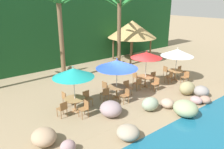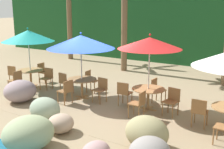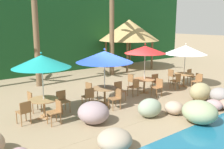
{
  "view_description": "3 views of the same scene",
  "coord_description": "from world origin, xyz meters",
  "px_view_note": "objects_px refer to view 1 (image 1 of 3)",
  "views": [
    {
      "loc": [
        -8.7,
        -9.67,
        5.77
      ],
      "look_at": [
        -0.68,
        0.57,
        1.3
      ],
      "focal_mm": 35.55,
      "sensor_mm": 36.0,
      "label": 1
    },
    {
      "loc": [
        5.79,
        -8.45,
        3.46
      ],
      "look_at": [
        0.36,
        0.17,
        1.01
      ],
      "focal_mm": 46.95,
      "sensor_mm": 36.0,
      "label": 2
    },
    {
      "loc": [
        -7.28,
        -8.85,
        3.6
      ],
      "look_at": [
        -0.49,
        -0.18,
        1.31
      ],
      "focal_mm": 40.61,
      "sensor_mm": 36.0,
      "label": 3
    }
  ],
  "objects_px": {
    "dining_table_blue": "(117,88)",
    "umbrella_red": "(146,55)",
    "chair_teal_left": "(63,108)",
    "umbrella_white": "(177,52)",
    "chair_blue_left": "(105,93)",
    "chair_red_right": "(156,83)",
    "chair_red_seaward": "(154,77)",
    "dining_table_red": "(145,78)",
    "palm_tree_third": "(119,22)",
    "palapa_hut": "(132,29)",
    "chair_white_left": "(169,76)",
    "chair_teal_right": "(85,108)",
    "umbrella_teal": "(73,73)",
    "chair_blue_right": "(126,95)",
    "palm_tree_second": "(60,23)",
    "chair_blue_seaward": "(127,87)",
    "chair_red_left": "(138,83)",
    "chair_teal_inland": "(66,98)",
    "chair_teal_seaward": "(87,97)",
    "dining_table_teal": "(75,101)",
    "chair_white_right": "(186,76)",
    "chair_blue_inland": "(106,87)",
    "chair_white_inland": "(166,71)",
    "umbrella_blue": "(117,64)",
    "dining_table_white": "(175,72)",
    "chair_white_seaward": "(181,71)",
    "chair_red_inland": "(136,77)"
  },
  "relations": [
    {
      "from": "chair_white_inland",
      "to": "umbrella_white",
      "type": "bearing_deg",
      "value": -91.36
    },
    {
      "from": "dining_table_blue",
      "to": "chair_white_seaward",
      "type": "xyz_separation_m",
      "value": [
        6.22,
        -0.13,
        -0.1
      ]
    },
    {
      "from": "chair_red_inland",
      "to": "chair_white_right",
      "type": "distance_m",
      "value": 3.56
    },
    {
      "from": "dining_table_blue",
      "to": "palm_tree_second",
      "type": "xyz_separation_m",
      "value": [
        -1.04,
        4.95,
        3.52
      ]
    },
    {
      "from": "chair_blue_seaward",
      "to": "chair_blue_right",
      "type": "relative_size",
      "value": 1.0
    },
    {
      "from": "chair_white_left",
      "to": "palm_tree_second",
      "type": "bearing_deg",
      "value": 136.14
    },
    {
      "from": "chair_red_left",
      "to": "palm_tree_second",
      "type": "distance_m",
      "value": 6.75
    },
    {
      "from": "dining_table_teal",
      "to": "dining_table_blue",
      "type": "relative_size",
      "value": 1.0
    },
    {
      "from": "umbrella_blue",
      "to": "dining_table_red",
      "type": "relative_size",
      "value": 2.27
    },
    {
      "from": "dining_table_blue",
      "to": "dining_table_red",
      "type": "bearing_deg",
      "value": 3.74
    },
    {
      "from": "chair_teal_left",
      "to": "dining_table_red",
      "type": "relative_size",
      "value": 0.79
    },
    {
      "from": "chair_teal_left",
      "to": "dining_table_teal",
      "type": "bearing_deg",
      "value": 14.34
    },
    {
      "from": "dining_table_blue",
      "to": "chair_teal_left",
      "type": "bearing_deg",
      "value": -177.67
    },
    {
      "from": "chair_teal_left",
      "to": "umbrella_white",
      "type": "height_order",
      "value": "umbrella_white"
    },
    {
      "from": "chair_teal_left",
      "to": "chair_blue_seaward",
      "type": "xyz_separation_m",
      "value": [
        4.51,
        0.16,
        0.0
      ]
    },
    {
      "from": "chair_blue_inland",
      "to": "chair_blue_left",
      "type": "distance_m",
      "value": 1.04
    },
    {
      "from": "chair_teal_seaward",
      "to": "chair_white_inland",
      "type": "xyz_separation_m",
      "value": [
        7.38,
        0.39,
        0.0
      ]
    },
    {
      "from": "palapa_hut",
      "to": "chair_teal_right",
      "type": "bearing_deg",
      "value": -144.41
    },
    {
      "from": "umbrella_blue",
      "to": "chair_red_left",
      "type": "relative_size",
      "value": 2.87
    },
    {
      "from": "dining_table_blue",
      "to": "umbrella_red",
      "type": "xyz_separation_m",
      "value": [
        2.66,
        0.17,
        1.64
      ]
    },
    {
      "from": "chair_red_seaward",
      "to": "chair_white_right",
      "type": "height_order",
      "value": "same"
    },
    {
      "from": "dining_table_blue",
      "to": "chair_red_seaward",
      "type": "xyz_separation_m",
      "value": [
        3.51,
        0.14,
        -0.1
      ]
    },
    {
      "from": "dining_table_blue",
      "to": "chair_white_inland",
      "type": "height_order",
      "value": "chair_white_inland"
    },
    {
      "from": "dining_table_blue",
      "to": "palm_tree_third",
      "type": "distance_m",
      "value": 7.18
    },
    {
      "from": "chair_teal_inland",
      "to": "chair_red_right",
      "type": "distance_m",
      "value": 5.91
    },
    {
      "from": "chair_teal_right",
      "to": "palm_tree_third",
      "type": "distance_m",
      "value": 9.53
    },
    {
      "from": "umbrella_red",
      "to": "palm_tree_second",
      "type": "xyz_separation_m",
      "value": [
        -3.69,
        4.78,
        1.88
      ]
    },
    {
      "from": "umbrella_red",
      "to": "palm_tree_second",
      "type": "bearing_deg",
      "value": 127.73
    },
    {
      "from": "dining_table_blue",
      "to": "chair_blue_left",
      "type": "relative_size",
      "value": 1.26
    },
    {
      "from": "chair_teal_left",
      "to": "chair_red_right",
      "type": "height_order",
      "value": "same"
    },
    {
      "from": "palapa_hut",
      "to": "chair_white_left",
      "type": "bearing_deg",
      "value": -109.64
    },
    {
      "from": "chair_blue_seaward",
      "to": "palm_tree_second",
      "type": "relative_size",
      "value": 0.14
    },
    {
      "from": "chair_teal_seaward",
      "to": "chair_red_right",
      "type": "distance_m",
      "value": 4.81
    },
    {
      "from": "dining_table_blue",
      "to": "chair_teal_inland",
      "type": "bearing_deg",
      "value": 162.83
    },
    {
      "from": "umbrella_teal",
      "to": "chair_white_seaward",
      "type": "height_order",
      "value": "umbrella_teal"
    },
    {
      "from": "umbrella_blue",
      "to": "dining_table_blue",
      "type": "distance_m",
      "value": 1.52
    },
    {
      "from": "chair_teal_inland",
      "to": "chair_white_left",
      "type": "height_order",
      "value": "same"
    },
    {
      "from": "umbrella_teal",
      "to": "chair_teal_inland",
      "type": "xyz_separation_m",
      "value": [
        -0.12,
        0.85,
        -1.67
      ]
    },
    {
      "from": "chair_teal_right",
      "to": "palm_tree_third",
      "type": "xyz_separation_m",
      "value": [
        6.9,
        5.62,
        3.4
      ]
    },
    {
      "from": "umbrella_teal",
      "to": "chair_blue_right",
      "type": "bearing_deg",
      "value": -18.17
    },
    {
      "from": "dining_table_blue",
      "to": "palapa_hut",
      "type": "height_order",
      "value": "palapa_hut"
    },
    {
      "from": "chair_red_left",
      "to": "chair_white_right",
      "type": "height_order",
      "value": "same"
    },
    {
      "from": "chair_blue_seaward",
      "to": "chair_red_right",
      "type": "relative_size",
      "value": 1.0
    },
    {
      "from": "chair_blue_left",
      "to": "chair_red_right",
      "type": "bearing_deg",
      "value": -10.79
    },
    {
      "from": "umbrella_white",
      "to": "dining_table_white",
      "type": "height_order",
      "value": "umbrella_white"
    },
    {
      "from": "dining_table_teal",
      "to": "chair_red_inland",
      "type": "distance_m",
      "value": 5.5
    },
    {
      "from": "dining_table_blue",
      "to": "chair_red_inland",
      "type": "relative_size",
      "value": 1.26
    },
    {
      "from": "chair_blue_right",
      "to": "chair_white_seaward",
      "type": "xyz_separation_m",
      "value": [
        6.25,
        0.72,
        0.0
      ]
    },
    {
      "from": "chair_blue_seaward",
      "to": "dining_table_red",
      "type": "bearing_deg",
      "value": 5.17
    },
    {
      "from": "chair_blue_left",
      "to": "chair_red_right",
      "type": "xyz_separation_m",
      "value": [
        3.61,
        -0.69,
        0.0
      ]
    }
  ]
}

